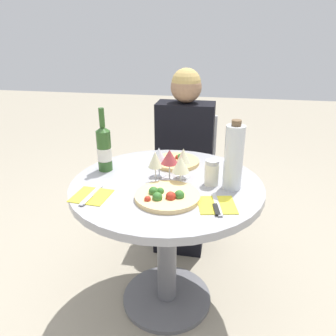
# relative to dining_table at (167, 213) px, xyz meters

# --- Properties ---
(ground_plane) EXTENTS (12.00, 12.00, 0.00)m
(ground_plane) POSITION_rel_dining_table_xyz_m (0.00, 0.00, -0.55)
(ground_plane) COLOR #9E937F
(ground_plane) RESTS_ON ground
(dining_table) EXTENTS (0.90, 0.90, 0.72)m
(dining_table) POSITION_rel_dining_table_xyz_m (0.00, 0.00, 0.00)
(dining_table) COLOR slate
(dining_table) RESTS_ON ground_plane
(chair_behind_diner) EXTENTS (0.40, 0.40, 0.83)m
(chair_behind_diner) POSITION_rel_dining_table_xyz_m (-0.01, 0.76, -0.15)
(chair_behind_diner) COLOR silver
(chair_behind_diner) RESTS_ON ground_plane
(seated_diner) EXTENTS (0.37, 0.41, 1.16)m
(seated_diner) POSITION_rel_dining_table_xyz_m (-0.01, 0.63, -0.02)
(seated_diner) COLOR black
(seated_diner) RESTS_ON ground_plane
(pizza_large) EXTENTS (0.28, 0.28, 0.05)m
(pizza_large) POSITION_rel_dining_table_xyz_m (0.03, -0.16, 0.18)
(pizza_large) COLOR #E5C17F
(pizza_large) RESTS_ON dining_table
(pizza_small_far) EXTENTS (0.25, 0.25, 0.05)m
(pizza_small_far) POSITION_rel_dining_table_xyz_m (0.01, 0.24, 0.18)
(pizza_small_far) COLOR #DBB26B
(pizza_small_far) RESTS_ON dining_table
(wine_bottle) EXTENTS (0.07, 0.07, 0.32)m
(wine_bottle) POSITION_rel_dining_table_xyz_m (-0.33, 0.09, 0.28)
(wine_bottle) COLOR #2D5623
(wine_bottle) RESTS_ON dining_table
(tall_carafe) EXTENTS (0.08, 0.08, 0.31)m
(tall_carafe) POSITION_rel_dining_table_xyz_m (0.30, -0.01, 0.31)
(tall_carafe) COLOR silver
(tall_carafe) RESTS_ON dining_table
(sugar_shaker) EXTENTS (0.07, 0.07, 0.12)m
(sugar_shaker) POSITION_rel_dining_table_xyz_m (0.21, 0.02, 0.22)
(sugar_shaker) COLOR silver
(sugar_shaker) RESTS_ON dining_table
(wine_glass_front_left) EXTENTS (0.07, 0.07, 0.15)m
(wine_glass_front_left) POSITION_rel_dining_table_xyz_m (-0.05, -0.01, 0.28)
(wine_glass_front_left) COLOR silver
(wine_glass_front_left) RESTS_ON dining_table
(wine_glass_back_right) EXTENTS (0.07, 0.07, 0.15)m
(wine_glass_back_right) POSITION_rel_dining_table_xyz_m (0.07, 0.07, 0.27)
(wine_glass_back_right) COLOR silver
(wine_glass_back_right) RESTS_ON dining_table
(wine_glass_front_right) EXTENTS (0.08, 0.08, 0.14)m
(wine_glass_front_right) POSITION_rel_dining_table_xyz_m (0.07, -0.01, 0.26)
(wine_glass_front_right) COLOR silver
(wine_glass_front_right) RESTS_ON dining_table
(wine_glass_back_left) EXTENTS (0.07, 0.07, 0.14)m
(wine_glass_back_left) POSITION_rel_dining_table_xyz_m (-0.05, 0.07, 0.27)
(wine_glass_back_left) COLOR silver
(wine_glass_back_left) RESTS_ON dining_table
(wine_glass_center) EXTENTS (0.08, 0.08, 0.15)m
(wine_glass_center) POSITION_rel_dining_table_xyz_m (0.01, 0.03, 0.28)
(wine_glass_center) COLOR silver
(wine_glass_center) RESTS_ON dining_table
(place_setting_left) EXTENTS (0.16, 0.19, 0.01)m
(place_setting_left) POSITION_rel_dining_table_xyz_m (-0.29, -0.20, 0.17)
(place_setting_left) COLOR yellow
(place_setting_left) RESTS_ON dining_table
(place_setting_right) EXTENTS (0.18, 0.19, 0.01)m
(place_setting_right) POSITION_rel_dining_table_xyz_m (0.24, -0.18, 0.17)
(place_setting_right) COLOR yellow
(place_setting_right) RESTS_ON dining_table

